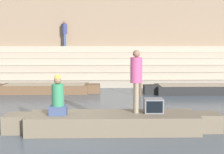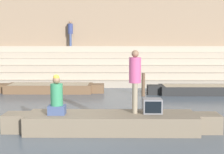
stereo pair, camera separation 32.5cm
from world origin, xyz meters
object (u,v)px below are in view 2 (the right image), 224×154
object	(u,v)px
moored_boat_shore	(206,89)
mooring_post	(143,85)
person_on_steps	(70,32)
person_rowing	(57,98)
rowboat_main	(112,122)
moored_boat_distant	(49,88)
tv_set	(152,106)
person_standing	(135,77)

from	to	relation	value
moored_boat_shore	mooring_post	size ratio (longest dim) A/B	5.23
mooring_post	person_on_steps	world-z (taller)	person_on_steps
person_rowing	moored_boat_shore	world-z (taller)	person_rowing
moored_boat_shore	person_on_steps	bearing A→B (deg)	138.59
person_rowing	moored_boat_shore	bearing A→B (deg)	58.10
rowboat_main	moored_boat_distant	distance (m)	7.54
person_rowing	person_on_steps	distance (m)	12.38
person_on_steps	tv_set	bearing A→B (deg)	155.47
moored_boat_shore	moored_boat_distant	world-z (taller)	same
rowboat_main	mooring_post	distance (m)	5.95
tv_set	mooring_post	bearing A→B (deg)	93.63
person_standing	moored_boat_distant	bearing A→B (deg)	107.63
person_standing	person_on_steps	size ratio (longest dim) A/B	1.08
person_standing	moored_boat_shore	bearing A→B (deg)	46.27
rowboat_main	tv_set	size ratio (longest dim) A/B	11.42
person_rowing	mooring_post	distance (m)	6.56
mooring_post	person_rowing	bearing A→B (deg)	-116.42
rowboat_main	person_standing	bearing A→B (deg)	15.06
moored_boat_distant	mooring_post	bearing A→B (deg)	-13.78
person_rowing	tv_set	xyz separation A→B (m)	(2.67, 0.20, -0.25)
person_on_steps	person_standing	bearing A→B (deg)	153.36
rowboat_main	moored_boat_shore	size ratio (longest dim) A/B	1.07
tv_set	mooring_post	world-z (taller)	mooring_post
tv_set	mooring_post	size ratio (longest dim) A/B	0.49
moored_boat_shore	mooring_post	world-z (taller)	mooring_post
rowboat_main	person_on_steps	bearing A→B (deg)	105.50
mooring_post	person_standing	bearing A→B (deg)	-97.53
person_on_steps	rowboat_main	bearing A→B (deg)	150.23
moored_boat_distant	person_on_steps	xyz separation A→B (m)	(0.35, 5.18, 2.97)
person_standing	person_on_steps	xyz separation A→B (m)	(-3.50, 11.86, 1.65)
mooring_post	person_on_steps	distance (m)	8.00
moored_boat_distant	mooring_post	distance (m)	4.73
person_standing	tv_set	bearing A→B (deg)	-17.52
person_standing	moored_boat_shore	world-z (taller)	person_standing
person_on_steps	moored_boat_shore	bearing A→B (deg)	-170.57
person_rowing	rowboat_main	bearing A→B (deg)	14.30
rowboat_main	mooring_post	xyz separation A→B (m)	(1.40, 5.77, 0.27)
person_rowing	moored_boat_shore	size ratio (longest dim) A/B	0.20
rowboat_main	moored_boat_distant	world-z (taller)	rowboat_main
person_rowing	tv_set	bearing A→B (deg)	15.05
tv_set	moored_boat_shore	xyz separation A→B (m)	(3.32, 6.29, -0.49)
person_standing	person_on_steps	distance (m)	12.48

